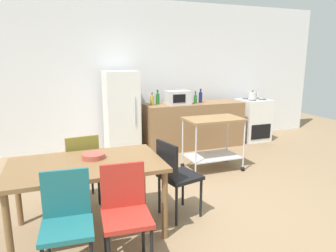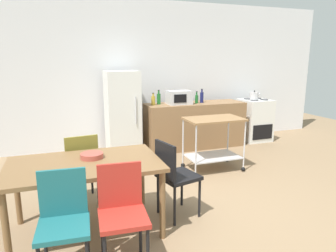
{
  "view_description": "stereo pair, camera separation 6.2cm",
  "coord_description": "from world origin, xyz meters",
  "px_view_note": "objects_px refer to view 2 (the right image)",
  "views": [
    {
      "loc": [
        -1.71,
        -2.88,
        1.76
      ],
      "look_at": [
        -0.18,
        1.2,
        0.8
      ],
      "focal_mm": 32.56,
      "sensor_mm": 36.0,
      "label": 1
    },
    {
      "loc": [
        -1.65,
        -2.9,
        1.76
      ],
      "look_at": [
        -0.18,
        1.2,
        0.8
      ],
      "focal_mm": 32.56,
      "sensor_mm": 36.0,
      "label": 2
    }
  ],
  "objects_px": {
    "chair_black": "(174,173)",
    "bottle_wine": "(197,99)",
    "dining_table": "(85,170)",
    "refrigerator": "(123,113)",
    "chair_teal": "(64,218)",
    "microwave": "(179,97)",
    "fruit_bowl": "(92,156)",
    "bottle_sesame_oil": "(153,100)",
    "bottle_hot_sauce": "(159,99)",
    "chair_red": "(122,209)",
    "bottle_sparkling_water": "(202,97)",
    "stove_oven": "(255,120)",
    "kitchen_cart": "(213,135)",
    "kettle": "(254,96)",
    "chair_olive": "(81,164)"
  },
  "relations": [
    {
      "from": "chair_black",
      "to": "microwave",
      "type": "height_order",
      "value": "microwave"
    },
    {
      "from": "chair_black",
      "to": "chair_teal",
      "type": "height_order",
      "value": "same"
    },
    {
      "from": "dining_table",
      "to": "fruit_bowl",
      "type": "distance_m",
      "value": 0.18
    },
    {
      "from": "bottle_sparkling_water",
      "to": "fruit_bowl",
      "type": "height_order",
      "value": "bottle_sparkling_water"
    },
    {
      "from": "bottle_sesame_oil",
      "to": "microwave",
      "type": "relative_size",
      "value": 0.5
    },
    {
      "from": "chair_teal",
      "to": "fruit_bowl",
      "type": "xyz_separation_m",
      "value": [
        0.31,
        0.75,
        0.26
      ]
    },
    {
      "from": "refrigerator",
      "to": "chair_olive",
      "type": "bearing_deg",
      "value": -115.13
    },
    {
      "from": "dining_table",
      "to": "refrigerator",
      "type": "relative_size",
      "value": 0.97
    },
    {
      "from": "bottle_sparkling_water",
      "to": "bottle_hot_sauce",
      "type": "bearing_deg",
      "value": 174.97
    },
    {
      "from": "chair_teal",
      "to": "microwave",
      "type": "height_order",
      "value": "microwave"
    },
    {
      "from": "dining_table",
      "to": "microwave",
      "type": "distance_m",
      "value": 3.2
    },
    {
      "from": "chair_olive",
      "to": "bottle_wine",
      "type": "distance_m",
      "value": 3.02
    },
    {
      "from": "bottle_sesame_oil",
      "to": "fruit_bowl",
      "type": "distance_m",
      "value": 2.79
    },
    {
      "from": "refrigerator",
      "to": "bottle_sparkling_water",
      "type": "bearing_deg",
      "value": -3.5
    },
    {
      "from": "chair_red",
      "to": "bottle_sparkling_water",
      "type": "xyz_separation_m",
      "value": [
        2.26,
        3.15,
        0.49
      ]
    },
    {
      "from": "dining_table",
      "to": "bottle_sparkling_water",
      "type": "height_order",
      "value": "bottle_sparkling_water"
    },
    {
      "from": "chair_black",
      "to": "bottle_wine",
      "type": "relative_size",
      "value": 3.77
    },
    {
      "from": "refrigerator",
      "to": "bottle_wine",
      "type": "distance_m",
      "value": 1.48
    },
    {
      "from": "chair_red",
      "to": "microwave",
      "type": "bearing_deg",
      "value": 64.8
    },
    {
      "from": "dining_table",
      "to": "fruit_bowl",
      "type": "bearing_deg",
      "value": 53.61
    },
    {
      "from": "bottle_sparkling_water",
      "to": "fruit_bowl",
      "type": "distance_m",
      "value": 3.4
    },
    {
      "from": "chair_teal",
      "to": "stove_oven",
      "type": "height_order",
      "value": "stove_oven"
    },
    {
      "from": "stove_oven",
      "to": "chair_black",
      "type": "bearing_deg",
      "value": -138.39
    },
    {
      "from": "fruit_bowl",
      "to": "kettle",
      "type": "bearing_deg",
      "value": 32.55
    },
    {
      "from": "bottle_sesame_oil",
      "to": "fruit_bowl",
      "type": "xyz_separation_m",
      "value": [
        -1.4,
        -2.4,
        -0.22
      ]
    },
    {
      "from": "chair_olive",
      "to": "fruit_bowl",
      "type": "bearing_deg",
      "value": 92.24
    },
    {
      "from": "microwave",
      "to": "kettle",
      "type": "bearing_deg",
      "value": -1.89
    },
    {
      "from": "dining_table",
      "to": "bottle_wine",
      "type": "distance_m",
      "value": 3.43
    },
    {
      "from": "chair_black",
      "to": "chair_red",
      "type": "distance_m",
      "value": 0.94
    },
    {
      "from": "chair_teal",
      "to": "kettle",
      "type": "xyz_separation_m",
      "value": [
        3.92,
        3.06,
        0.48
      ]
    },
    {
      "from": "fruit_bowl",
      "to": "bottle_sesame_oil",
      "type": "bearing_deg",
      "value": 59.67
    },
    {
      "from": "refrigerator",
      "to": "bottle_hot_sauce",
      "type": "distance_m",
      "value": 0.75
    },
    {
      "from": "chair_teal",
      "to": "kitchen_cart",
      "type": "xyz_separation_m",
      "value": [
        2.31,
        1.82,
        0.05
      ]
    },
    {
      "from": "bottle_wine",
      "to": "kettle",
      "type": "height_order",
      "value": "bottle_wine"
    },
    {
      "from": "microwave",
      "to": "bottle_sparkling_water",
      "type": "distance_m",
      "value": 0.51
    },
    {
      "from": "kitchen_cart",
      "to": "chair_red",
      "type": "bearing_deg",
      "value": -135.19
    },
    {
      "from": "chair_teal",
      "to": "microwave",
      "type": "bearing_deg",
      "value": 58.89
    },
    {
      "from": "bottle_sesame_oil",
      "to": "bottle_hot_sauce",
      "type": "distance_m",
      "value": 0.15
    },
    {
      "from": "refrigerator",
      "to": "bottle_sesame_oil",
      "type": "height_order",
      "value": "refrigerator"
    },
    {
      "from": "chair_black",
      "to": "bottle_wine",
      "type": "distance_m",
      "value": 2.9
    },
    {
      "from": "dining_table",
      "to": "chair_black",
      "type": "xyz_separation_m",
      "value": [
        0.95,
        -0.03,
        -0.15
      ]
    },
    {
      "from": "chair_red",
      "to": "fruit_bowl",
      "type": "height_order",
      "value": "chair_red"
    },
    {
      "from": "refrigerator",
      "to": "bottle_sparkling_water",
      "type": "distance_m",
      "value": 1.61
    },
    {
      "from": "chair_red",
      "to": "kettle",
      "type": "xyz_separation_m",
      "value": [
        3.45,
        3.06,
        0.48
      ]
    },
    {
      "from": "chair_olive",
      "to": "kitchen_cart",
      "type": "relative_size",
      "value": 0.98
    },
    {
      "from": "stove_oven",
      "to": "refrigerator",
      "type": "bearing_deg",
      "value": 178.4
    },
    {
      "from": "refrigerator",
      "to": "fruit_bowl",
      "type": "distance_m",
      "value": 2.61
    },
    {
      "from": "chair_red",
      "to": "kitchen_cart",
      "type": "xyz_separation_m",
      "value": [
        1.84,
        1.83,
        0.05
      ]
    },
    {
      "from": "chair_teal",
      "to": "chair_black",
      "type": "bearing_deg",
      "value": 31.95
    },
    {
      "from": "dining_table",
      "to": "bottle_wine",
      "type": "height_order",
      "value": "bottle_wine"
    }
  ]
}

